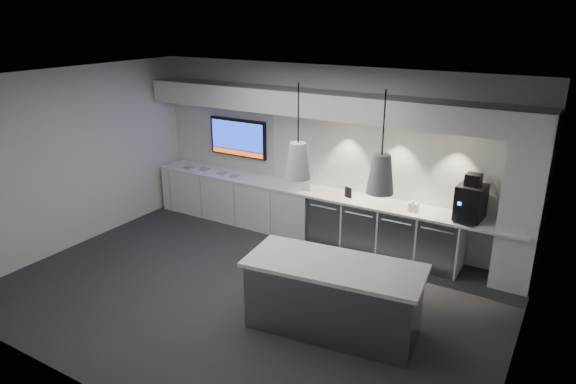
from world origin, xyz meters
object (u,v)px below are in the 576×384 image
Objects in this scene: island at (333,297)px; bin at (267,287)px; coffee_machine at (471,201)px; wall_tv at (238,138)px.

bin is at bearing 165.90° from island.
bin is 0.63× the size of coffee_machine.
island is 1.12m from bin.
bin is (-1.09, 0.14, -0.25)m from island.
wall_tv is at bearing -178.31° from coffee_machine.
island is 5.19× the size of bin.
bin is (2.25, -2.49, -1.34)m from wall_tv.
wall_tv is 4.43m from coffee_machine.
coffee_machine reaches higher than bin.
wall_tv is 2.85× the size of bin.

